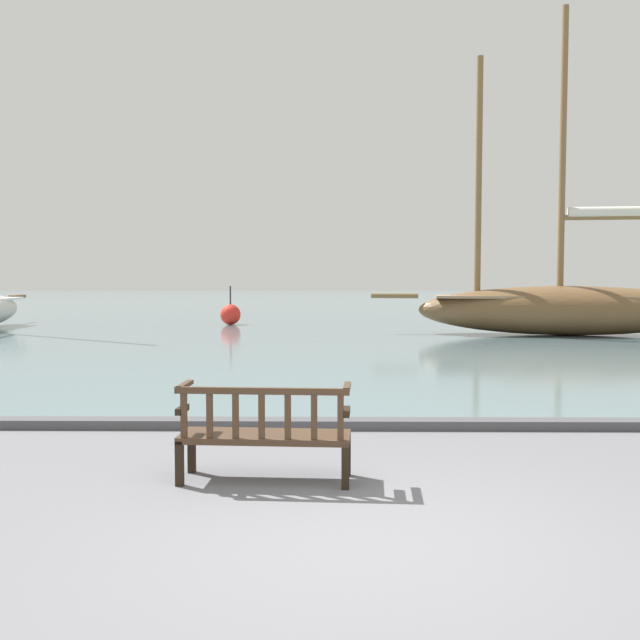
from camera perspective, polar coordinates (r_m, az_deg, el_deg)
The scene contains 6 objects.
ground_plane at distance 5.45m, azimuth 3.29°, elevation -17.27°, with size 160.00×160.00×0.00m, color slate.
harbor_water at distance 49.12m, azimuth 0.95°, elevation 1.33°, with size 100.00×80.00×0.08m, color slate.
quay_edge_kerb at distance 9.13m, azimuth 2.18°, elevation -8.30°, with size 40.00×0.30×0.12m, color #4C4C50.
park_bench at distance 6.78m, azimuth -4.45°, elevation -8.94°, with size 1.63×0.61×0.92m.
sailboat_mid_port at distance 23.60m, azimuth 19.14°, elevation 1.11°, with size 10.82×3.06×10.12m.
channel_buoy at distance 27.28m, azimuth -7.17°, elevation 0.44°, with size 0.77×0.77×1.47m.
Camera 1 is at (-0.24, -5.08, 1.93)m, focal length 40.00 mm.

